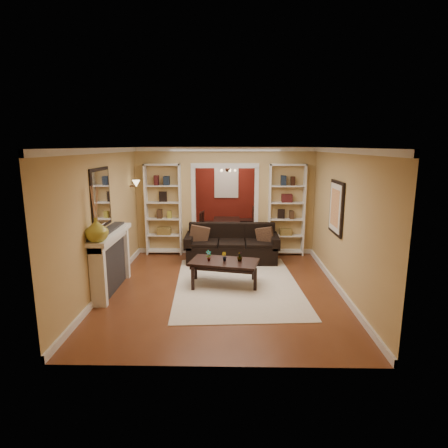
{
  "coord_description": "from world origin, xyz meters",
  "views": [
    {
      "loc": [
        0.16,
        -8.26,
        2.74
      ],
      "look_at": [
        0.02,
        -0.8,
        1.17
      ],
      "focal_mm": 30.0,
      "sensor_mm": 36.0,
      "label": 1
    }
  ],
  "objects_px": {
    "bookshelf_right": "(286,210)",
    "dining_table": "(227,229)",
    "coffee_table": "(224,273)",
    "sofa": "(232,243)",
    "fireplace": "(112,262)",
    "bookshelf_left": "(164,210)"
  },
  "relations": [
    {
      "from": "bookshelf_left",
      "to": "bookshelf_right",
      "type": "xyz_separation_m",
      "value": [
        3.1,
        0.0,
        0.0
      ]
    },
    {
      "from": "fireplace",
      "to": "bookshelf_left",
      "type": "bearing_deg",
      "value": 77.95
    },
    {
      "from": "sofa",
      "to": "coffee_table",
      "type": "height_order",
      "value": "sofa"
    },
    {
      "from": "fireplace",
      "to": "dining_table",
      "type": "bearing_deg",
      "value": 63.53
    },
    {
      "from": "fireplace",
      "to": "bookshelf_right",
      "type": "bearing_deg",
      "value": 34.8
    },
    {
      "from": "bookshelf_right",
      "to": "dining_table",
      "type": "bearing_deg",
      "value": 130.23
    },
    {
      "from": "bookshelf_left",
      "to": "fireplace",
      "type": "bearing_deg",
      "value": -102.05
    },
    {
      "from": "sofa",
      "to": "fireplace",
      "type": "relative_size",
      "value": 1.31
    },
    {
      "from": "bookshelf_left",
      "to": "sofa",
      "type": "bearing_deg",
      "value": -18.53
    },
    {
      "from": "coffee_table",
      "to": "sofa",
      "type": "bearing_deg",
      "value": 96.63
    },
    {
      "from": "fireplace",
      "to": "sofa",
      "type": "bearing_deg",
      "value": 40.66
    },
    {
      "from": "coffee_table",
      "to": "dining_table",
      "type": "height_order",
      "value": "dining_table"
    },
    {
      "from": "coffee_table",
      "to": "bookshelf_left",
      "type": "bearing_deg",
      "value": 137.83
    },
    {
      "from": "sofa",
      "to": "coffee_table",
      "type": "distance_m",
      "value": 1.63
    },
    {
      "from": "coffee_table",
      "to": "bookshelf_right",
      "type": "bearing_deg",
      "value": 67.23
    },
    {
      "from": "coffee_table",
      "to": "bookshelf_right",
      "type": "distance_m",
      "value": 2.81
    },
    {
      "from": "coffee_table",
      "to": "fireplace",
      "type": "bearing_deg",
      "value": -158.81
    },
    {
      "from": "dining_table",
      "to": "fireplace",
      "type": "bearing_deg",
      "value": 153.53
    },
    {
      "from": "fireplace",
      "to": "dining_table",
      "type": "distance_m",
      "value": 4.82
    },
    {
      "from": "bookshelf_left",
      "to": "dining_table",
      "type": "xyz_separation_m",
      "value": [
        1.6,
        1.77,
        -0.89
      ]
    },
    {
      "from": "bookshelf_right",
      "to": "coffee_table",
      "type": "bearing_deg",
      "value": -124.81
    },
    {
      "from": "coffee_table",
      "to": "bookshelf_right",
      "type": "relative_size",
      "value": 0.57
    }
  ]
}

